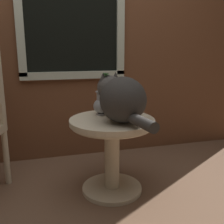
{
  "coord_description": "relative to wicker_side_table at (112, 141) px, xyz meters",
  "views": [
    {
      "loc": [
        -0.29,
        -1.67,
        1.04
      ],
      "look_at": [
        0.2,
        0.07,
        0.61
      ],
      "focal_mm": 42.14,
      "sensor_mm": 36.0,
      "label": 1
    }
  ],
  "objects": [
    {
      "name": "ground_plane",
      "position": [
        -0.2,
        -0.07,
        -0.39
      ],
      "size": [
        6.0,
        6.0,
        0.0
      ],
      "primitive_type": "plane",
      "color": "brown"
    },
    {
      "name": "back_wall",
      "position": [
        -0.19,
        0.78,
        0.91
      ],
      "size": [
        4.0,
        0.07,
        2.6
      ],
      "color": "brown",
      "rests_on": "ground_plane"
    },
    {
      "name": "wicker_side_table",
      "position": [
        0.0,
        0.0,
        0.0
      ],
      "size": [
        0.61,
        0.61,
        0.56
      ],
      "color": "beige",
      "rests_on": "ground_plane"
    },
    {
      "name": "cat",
      "position": [
        0.04,
        -0.08,
        0.33
      ],
      "size": [
        0.36,
        0.68,
        0.32
      ],
      "color": "#33302D",
      "rests_on": "wicker_side_table"
    },
    {
      "name": "pewter_vase_with_ivy",
      "position": [
        -0.05,
        0.13,
        0.26
      ],
      "size": [
        0.13,
        0.12,
        0.32
      ],
      "color": "#99999E",
      "rests_on": "wicker_side_table"
    }
  ]
}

